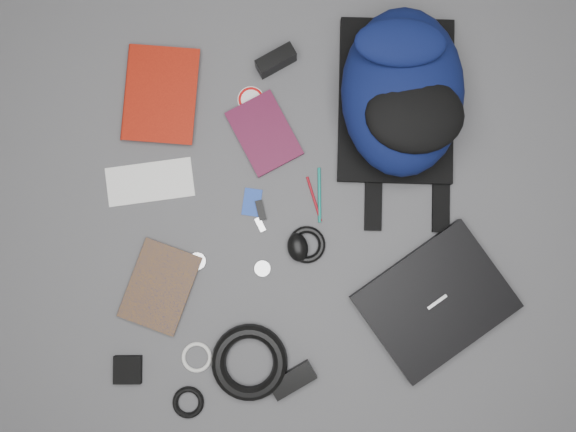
{
  "coord_description": "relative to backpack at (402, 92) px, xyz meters",
  "views": [
    {
      "loc": [
        -0.01,
        -0.08,
        1.59
      ],
      "look_at": [
        0.0,
        0.0,
        0.02
      ],
      "focal_mm": 35.0,
      "sensor_mm": 36.0,
      "label": 1
    }
  ],
  "objects": [
    {
      "name": "pen_red",
      "position": [
        -0.26,
        -0.25,
        -0.1
      ],
      "size": [
        0.03,
        0.13,
        0.01
      ],
      "primitive_type": "cylinder",
      "rotation": [
        1.57,
        0.0,
        0.2
      ],
      "color": "maroon",
      "rests_on": "ground"
    },
    {
      "name": "pouch",
      "position": [
        -0.82,
        -0.68,
        -0.1
      ],
      "size": [
        0.08,
        0.08,
        0.02
      ],
      "primitive_type": "cube",
      "rotation": [
        0.0,
        0.0,
        -0.1
      ],
      "color": "black",
      "rests_on": "ground"
    },
    {
      "name": "mouse",
      "position": [
        -0.32,
        -0.39,
        -0.09
      ],
      "size": [
        0.06,
        0.09,
        0.04
      ],
      "primitive_type": "ellipsoid",
      "rotation": [
        0.0,
        0.0,
        0.08
      ],
      "color": "black",
      "rests_on": "ground"
    },
    {
      "name": "id_badge",
      "position": [
        -0.44,
        -0.25,
        -0.1
      ],
      "size": [
        0.07,
        0.09,
        0.0
      ],
      "primitive_type": "cube",
      "rotation": [
        0.0,
        0.0,
        -0.24
      ],
      "color": "#163AA6",
      "rests_on": "ground"
    },
    {
      "name": "sticker_disc",
      "position": [
        -0.41,
        0.05,
        -0.1
      ],
      "size": [
        0.08,
        0.08,
        0.0
      ],
      "primitive_type": "cylinder",
      "rotation": [
        0.0,
        0.0,
        -0.06
      ],
      "color": "white",
      "rests_on": "ground"
    },
    {
      "name": "power_cord_coil",
      "position": [
        -0.49,
        -0.69,
        -0.09
      ],
      "size": [
        0.25,
        0.25,
        0.04
      ],
      "primitive_type": "torus",
      "rotation": [
        0.0,
        0.0,
        -0.21
      ],
      "color": "black",
      "rests_on": "ground"
    },
    {
      "name": "earbud_coil",
      "position": [
        -0.67,
        -0.78,
        -0.1
      ],
      "size": [
        0.11,
        0.11,
        0.02
      ],
      "primitive_type": "torus",
      "rotation": [
        0.0,
        0.0,
        0.22
      ],
      "color": "black",
      "rests_on": "ground"
    },
    {
      "name": "headphone_right",
      "position": [
        -0.42,
        -0.43,
        -0.1
      ],
      "size": [
        0.05,
        0.05,
        0.01
      ],
      "primitive_type": "cylinder",
      "rotation": [
        0.0,
        0.0,
        -0.07
      ],
      "color": "#BABABC",
      "rests_on": "ground"
    },
    {
      "name": "headphone_left",
      "position": [
        -0.6,
        -0.4,
        -0.1
      ],
      "size": [
        0.06,
        0.06,
        0.01
      ],
      "primitive_type": "cylinder",
      "rotation": [
        0.0,
        0.0,
        -0.16
      ],
      "color": "silver",
      "rests_on": "ground"
    },
    {
      "name": "laptop",
      "position": [
        0.05,
        -0.57,
        -0.09
      ],
      "size": [
        0.47,
        0.44,
        0.04
      ],
      "primitive_type": "cube",
      "rotation": [
        0.0,
        0.0,
        0.51
      ],
      "color": "black",
      "rests_on": "ground"
    },
    {
      "name": "usb_black",
      "position": [
        -0.41,
        -0.27,
        -0.1
      ],
      "size": [
        0.03,
        0.06,
        0.01
      ],
      "primitive_type": "cube",
      "rotation": [
        0.0,
        0.0,
        0.13
      ],
      "color": "black",
      "rests_on": "ground"
    },
    {
      "name": "pen_teal",
      "position": [
        -0.24,
        -0.24,
        -0.1
      ],
      "size": [
        0.02,
        0.16,
        0.01
      ],
      "primitive_type": "cylinder",
      "rotation": [
        1.57,
        0.0,
        -0.09
      ],
      "color": "#0D7769",
      "rests_on": "ground"
    },
    {
      "name": "comic_book",
      "position": [
        -0.79,
        -0.42,
        -0.1
      ],
      "size": [
        0.25,
        0.28,
        0.02
      ],
      "primitive_type": "imported",
      "rotation": [
        0.0,
        0.0,
        -0.45
      ],
      "color": "#A2650B",
      "rests_on": "ground"
    },
    {
      "name": "white_cable_coil",
      "position": [
        -0.63,
        -0.66,
        -0.1
      ],
      "size": [
        0.09,
        0.09,
        0.01
      ],
      "primitive_type": "torus",
      "rotation": [
        0.0,
        0.0,
        -0.03
      ],
      "color": "white",
      "rests_on": "ground"
    },
    {
      "name": "power_brick",
      "position": [
        -0.37,
        -0.75,
        -0.09
      ],
      "size": [
        0.14,
        0.1,
        0.03
      ],
      "primitive_type": "cube",
      "rotation": [
        0.0,
        0.0,
        0.42
      ],
      "color": "black",
      "rests_on": "ground"
    },
    {
      "name": "textbook_red",
      "position": [
        -0.76,
        0.1,
        -0.09
      ],
      "size": [
        0.25,
        0.31,
        0.03
      ],
      "primitive_type": "imported",
      "rotation": [
        0.0,
        0.0,
        -0.18
      ],
      "color": "maroon",
      "rests_on": "ground"
    },
    {
      "name": "compact_camera",
      "position": [
        -0.33,
        0.14,
        -0.07
      ],
      "size": [
        0.12,
        0.08,
        0.06
      ],
      "primitive_type": "cube",
      "rotation": [
        0.0,
        0.0,
        0.41
      ],
      "color": "black",
      "rests_on": "ground"
    },
    {
      "name": "envelope",
      "position": [
        -0.72,
        -0.16,
        -0.1
      ],
      "size": [
        0.25,
        0.12,
        0.0
      ],
      "primitive_type": "cube",
      "rotation": [
        0.0,
        0.0,
        0.03
      ],
      "color": "white",
      "rests_on": "ground"
    },
    {
      "name": "usb_silver",
      "position": [
        -0.42,
        -0.31,
        -0.1
      ],
      "size": [
        0.03,
        0.04,
        0.01
      ],
      "primitive_type": "cube",
      "rotation": [
        0.0,
        0.0,
        0.35
      ],
      "color": "silver",
      "rests_on": "ground"
    },
    {
      "name": "dvd_case",
      "position": [
        -0.38,
        -0.05,
        -0.1
      ],
      "size": [
        0.21,
        0.25,
        0.02
      ],
      "primitive_type": "cube",
      "rotation": [
        0.0,
        0.0,
        0.39
      ],
      "color": "#440D24",
      "rests_on": "ground"
    },
    {
      "name": "ground",
      "position": [
        -0.34,
        -0.3,
        -0.11
      ],
      "size": [
        4.0,
        4.0,
        0.0
      ],
      "primitive_type": "plane",
      "color": "#4F4F51",
      "rests_on": "ground"
    },
    {
      "name": "backpack",
      "position": [
        0.0,
        0.0,
        0.0
      ],
      "size": [
        0.41,
        0.55,
        0.21
      ],
      "primitive_type": null,
      "rotation": [
        0.0,
        0.0,
        -0.13
      ],
      "color": "#080E34",
      "rests_on": "ground"
    },
    {
      "name": "cable_coil",
      "position": [
        -0.29,
        -0.38,
        -0.1
      ],
      "size": [
        0.11,
        0.11,
        0.02
      ],
      "primitive_type": "torus",
      "rotation": [
        0.0,
        0.0,
        0.0
      ],
      "color": "black",
      "rests_on": "ground"
    }
  ]
}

